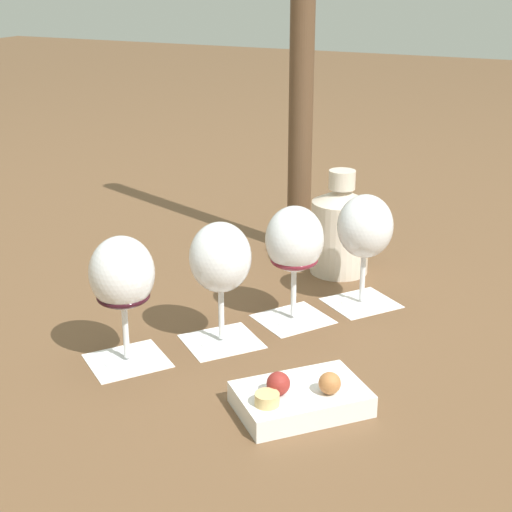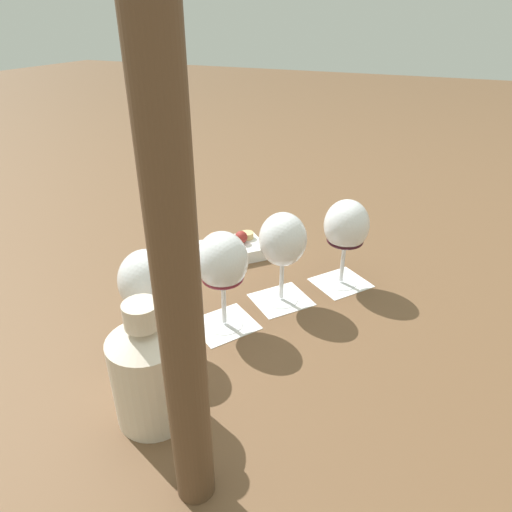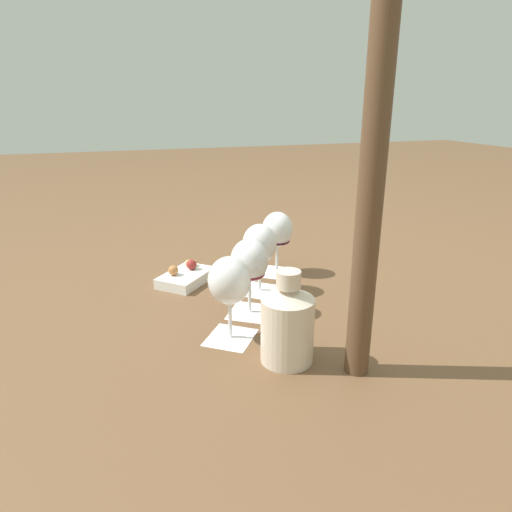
% 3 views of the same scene
% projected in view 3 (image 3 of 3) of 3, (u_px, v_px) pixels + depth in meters
% --- Properties ---
extents(ground_plane, '(8.00, 8.00, 0.00)m').
position_uv_depth(ground_plane, '(255.00, 300.00, 1.24)').
color(ground_plane, brown).
extents(tasting_card_0, '(0.15, 0.15, 0.00)m').
position_uv_depth(tasting_card_0, '(230.00, 337.00, 1.04)').
color(tasting_card_0, white).
rests_on(tasting_card_0, ground_plane).
extents(tasting_card_1, '(0.15, 0.15, 0.00)m').
position_uv_depth(tasting_card_1, '(250.00, 312.00, 1.17)').
color(tasting_card_1, white).
rests_on(tasting_card_1, ground_plane).
extents(tasting_card_2, '(0.15, 0.15, 0.00)m').
position_uv_depth(tasting_card_2, '(259.00, 290.00, 1.30)').
color(tasting_card_2, white).
rests_on(tasting_card_2, ground_plane).
extents(tasting_card_3, '(0.15, 0.15, 0.00)m').
position_uv_depth(tasting_card_3, '(277.00, 272.00, 1.43)').
color(tasting_card_3, white).
rests_on(tasting_card_3, ground_plane).
extents(wine_glass_0, '(0.09, 0.09, 0.19)m').
position_uv_depth(wine_glass_0, '(229.00, 284.00, 1.00)').
color(wine_glass_0, white).
rests_on(wine_glass_0, tasting_card_0).
extents(wine_glass_1, '(0.09, 0.09, 0.19)m').
position_uv_depth(wine_glass_1, '(249.00, 263.00, 1.12)').
color(wine_glass_1, white).
rests_on(wine_glass_1, tasting_card_1).
extents(wine_glass_2, '(0.09, 0.09, 0.19)m').
position_uv_depth(wine_glass_2, '(260.00, 246.00, 1.25)').
color(wine_glass_2, white).
rests_on(wine_glass_2, tasting_card_2).
extents(wine_glass_3, '(0.09, 0.09, 0.19)m').
position_uv_depth(wine_glass_3, '(277.00, 232.00, 1.39)').
color(wine_glass_3, white).
rests_on(wine_glass_3, tasting_card_3).
extents(ceramic_vase, '(0.11, 0.11, 0.20)m').
position_uv_depth(ceramic_vase, '(287.00, 323.00, 0.93)').
color(ceramic_vase, beige).
rests_on(ceramic_vase, ground_plane).
extents(snack_dish, '(0.20, 0.20, 0.06)m').
position_uv_depth(snack_dish, '(186.00, 276.00, 1.35)').
color(snack_dish, white).
rests_on(snack_dish, ground_plane).
extents(umbrella_pole, '(0.05, 0.05, 0.81)m').
position_uv_depth(umbrella_pole, '(373.00, 167.00, 0.79)').
color(umbrella_pole, brown).
rests_on(umbrella_pole, ground_plane).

